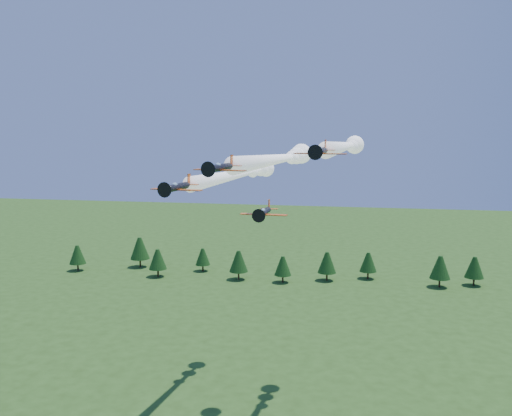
% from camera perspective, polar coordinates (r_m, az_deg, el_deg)
% --- Properties ---
extents(plane_lead, '(12.39, 40.99, 3.70)m').
position_cam_1_polar(plane_lead, '(95.01, 2.50, 4.96)').
color(plane_lead, black).
rests_on(plane_lead, ground).
extents(plane_left, '(12.30, 49.94, 3.70)m').
position_cam_1_polar(plane_left, '(111.66, -1.46, 3.48)').
color(plane_left, black).
rests_on(plane_left, ground).
extents(plane_right, '(10.03, 43.32, 3.70)m').
position_cam_1_polar(plane_right, '(104.94, 9.00, 6.13)').
color(plane_right, black).
rests_on(plane_right, ground).
extents(plane_slot, '(7.48, 8.14, 2.63)m').
position_cam_1_polar(plane_slot, '(89.58, 0.82, -0.42)').
color(plane_slot, black).
rests_on(plane_slot, ground).
extents(treeline, '(178.81, 18.87, 11.35)m').
position_cam_1_polar(treeline, '(198.45, 4.92, -5.27)').
color(treeline, '#382314').
rests_on(treeline, ground).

